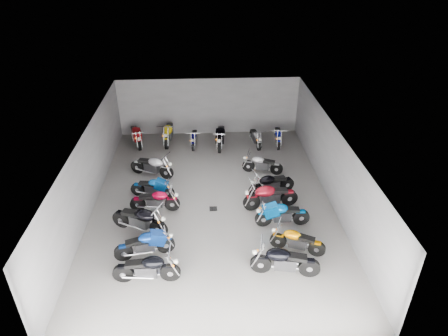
{
  "coord_description": "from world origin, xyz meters",
  "views": [
    {
      "loc": [
        -0.29,
        -14.02,
        9.81
      ],
      "look_at": [
        0.54,
        1.14,
        1.0
      ],
      "focal_mm": 32.0,
      "sensor_mm": 36.0,
      "label": 1
    }
  ],
  "objects_px": {
    "motorcycle_left_f": "(152,166)",
    "motorcycle_right_c": "(282,214)",
    "motorcycle_right_b": "(297,241)",
    "motorcycle_left_b": "(145,244)",
    "motorcycle_right_e": "(271,184)",
    "motorcycle_right_a": "(284,261)",
    "motorcycle_back_d": "(221,136)",
    "drain_grate": "(213,209)",
    "motorcycle_back_a": "(136,135)",
    "motorcycle_left_e": "(153,188)",
    "motorcycle_back_f": "(278,136)",
    "motorcycle_back_b": "(169,133)",
    "motorcycle_back_e": "(256,137)",
    "motorcycle_right_f": "(262,164)",
    "motorcycle_right_d": "(270,196)",
    "motorcycle_left_c": "(140,220)",
    "motorcycle_left_a": "(147,268)",
    "motorcycle_back_c": "(194,138)",
    "motorcycle_left_d": "(155,200)"
  },
  "relations": [
    {
      "from": "motorcycle_left_f",
      "to": "motorcycle_right_c",
      "type": "distance_m",
      "value": 6.73
    },
    {
      "from": "motorcycle_left_f",
      "to": "motorcycle_right_c",
      "type": "relative_size",
      "value": 0.97
    },
    {
      "from": "motorcycle_left_f",
      "to": "motorcycle_right_b",
      "type": "distance_m",
      "value": 7.93
    },
    {
      "from": "motorcycle_left_b",
      "to": "motorcycle_right_e",
      "type": "bearing_deg",
      "value": 113.33
    },
    {
      "from": "motorcycle_right_a",
      "to": "motorcycle_back_d",
      "type": "distance_m",
      "value": 9.74
    },
    {
      "from": "motorcycle_right_a",
      "to": "motorcycle_right_c",
      "type": "bearing_deg",
      "value": 0.9
    },
    {
      "from": "drain_grate",
      "to": "motorcycle_back_a",
      "type": "distance_m",
      "value": 7.4
    },
    {
      "from": "motorcycle_left_e",
      "to": "drain_grate",
      "type": "bearing_deg",
      "value": 82.22
    },
    {
      "from": "drain_grate",
      "to": "motorcycle_back_f",
      "type": "height_order",
      "value": "motorcycle_back_f"
    },
    {
      "from": "motorcycle_right_e",
      "to": "motorcycle_back_b",
      "type": "relative_size",
      "value": 0.88
    },
    {
      "from": "motorcycle_back_e",
      "to": "motorcycle_right_f",
      "type": "bearing_deg",
      "value": 80.46
    },
    {
      "from": "motorcycle_left_f",
      "to": "motorcycle_right_a",
      "type": "height_order",
      "value": "motorcycle_right_a"
    },
    {
      "from": "motorcycle_right_a",
      "to": "motorcycle_back_d",
      "type": "relative_size",
      "value": 0.96
    },
    {
      "from": "motorcycle_right_d",
      "to": "motorcycle_back_e",
      "type": "height_order",
      "value": "motorcycle_right_d"
    },
    {
      "from": "drain_grate",
      "to": "motorcycle_left_c",
      "type": "height_order",
      "value": "motorcycle_left_c"
    },
    {
      "from": "drain_grate",
      "to": "motorcycle_right_e",
      "type": "xyz_separation_m",
      "value": [
        2.55,
        0.97,
        0.51
      ]
    },
    {
      "from": "motorcycle_left_b",
      "to": "motorcycle_back_f",
      "type": "xyz_separation_m",
      "value": [
        6.14,
        8.52,
        -0.03
      ]
    },
    {
      "from": "motorcycle_right_c",
      "to": "motorcycle_back_a",
      "type": "bearing_deg",
      "value": 40.87
    },
    {
      "from": "motorcycle_right_a",
      "to": "motorcycle_back_e",
      "type": "relative_size",
      "value": 1.2
    },
    {
      "from": "motorcycle_right_d",
      "to": "motorcycle_back_a",
      "type": "bearing_deg",
      "value": 36.41
    },
    {
      "from": "motorcycle_left_b",
      "to": "motorcycle_right_c",
      "type": "height_order",
      "value": "motorcycle_right_c"
    },
    {
      "from": "drain_grate",
      "to": "motorcycle_back_b",
      "type": "relative_size",
      "value": 0.13
    },
    {
      "from": "motorcycle_left_b",
      "to": "motorcycle_right_f",
      "type": "distance_m",
      "value": 7.34
    },
    {
      "from": "motorcycle_left_f",
      "to": "motorcycle_right_f",
      "type": "xyz_separation_m",
      "value": [
        5.17,
        -0.0,
        -0.06
      ]
    },
    {
      "from": "motorcycle_right_e",
      "to": "motorcycle_back_d",
      "type": "distance_m",
      "value": 5.2
    },
    {
      "from": "motorcycle_left_c",
      "to": "motorcycle_left_a",
      "type": "bearing_deg",
      "value": 36.33
    },
    {
      "from": "motorcycle_left_b",
      "to": "motorcycle_left_c",
      "type": "height_order",
      "value": "motorcycle_left_c"
    },
    {
      "from": "motorcycle_right_f",
      "to": "motorcycle_back_b",
      "type": "distance_m",
      "value": 5.85
    },
    {
      "from": "drain_grate",
      "to": "motorcycle_right_b",
      "type": "relative_size",
      "value": 0.17
    },
    {
      "from": "motorcycle_left_f",
      "to": "motorcycle_back_c",
      "type": "relative_size",
      "value": 1.11
    },
    {
      "from": "motorcycle_left_a",
      "to": "motorcycle_back_d",
      "type": "xyz_separation_m",
      "value": [
        2.83,
        9.67,
        0.04
      ]
    },
    {
      "from": "motorcycle_left_c",
      "to": "motorcycle_back_c",
      "type": "xyz_separation_m",
      "value": [
        1.95,
        7.23,
        -0.12
      ]
    },
    {
      "from": "motorcycle_left_a",
      "to": "motorcycle_left_f",
      "type": "height_order",
      "value": "motorcycle_left_a"
    },
    {
      "from": "drain_grate",
      "to": "motorcycle_right_e",
      "type": "bearing_deg",
      "value": 20.87
    },
    {
      "from": "motorcycle_left_a",
      "to": "motorcycle_left_c",
      "type": "distance_m",
      "value": 2.62
    },
    {
      "from": "motorcycle_left_f",
      "to": "motorcycle_right_f",
      "type": "height_order",
      "value": "motorcycle_left_f"
    },
    {
      "from": "motorcycle_right_f",
      "to": "motorcycle_back_a",
      "type": "relative_size",
      "value": 0.87
    },
    {
      "from": "motorcycle_left_d",
      "to": "motorcycle_back_b",
      "type": "relative_size",
      "value": 0.86
    },
    {
      "from": "motorcycle_left_c",
      "to": "motorcycle_right_f",
      "type": "distance_m",
      "value": 6.66
    },
    {
      "from": "motorcycle_right_d",
      "to": "motorcycle_back_c",
      "type": "bearing_deg",
      "value": 19.4
    },
    {
      "from": "motorcycle_back_b",
      "to": "motorcycle_back_f",
      "type": "bearing_deg",
      "value": 179.13
    },
    {
      "from": "motorcycle_right_f",
      "to": "motorcycle_back_d",
      "type": "bearing_deg",
      "value": 46.56
    },
    {
      "from": "motorcycle_left_f",
      "to": "motorcycle_right_b",
      "type": "bearing_deg",
      "value": 68.81
    },
    {
      "from": "drain_grate",
      "to": "motorcycle_right_f",
      "type": "xyz_separation_m",
      "value": [
        2.41,
        2.81,
        0.46
      ]
    },
    {
      "from": "motorcycle_back_d",
      "to": "motorcycle_back_e",
      "type": "height_order",
      "value": "motorcycle_back_d"
    },
    {
      "from": "motorcycle_left_b",
      "to": "motorcycle_left_d",
      "type": "xyz_separation_m",
      "value": [
        0.09,
        2.71,
        -0.02
      ]
    },
    {
      "from": "motorcycle_right_b",
      "to": "motorcycle_right_e",
      "type": "relative_size",
      "value": 0.9
    },
    {
      "from": "motorcycle_right_f",
      "to": "motorcycle_right_b",
      "type": "bearing_deg",
      "value": -160.13
    },
    {
      "from": "motorcycle_left_e",
      "to": "motorcycle_back_a",
      "type": "distance_m",
      "value": 5.37
    },
    {
      "from": "motorcycle_right_c",
      "to": "motorcycle_back_d",
      "type": "distance_m",
      "value": 7.29
    }
  ]
}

